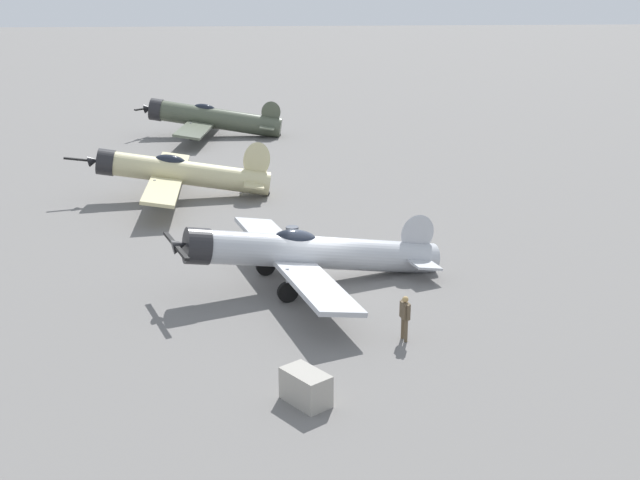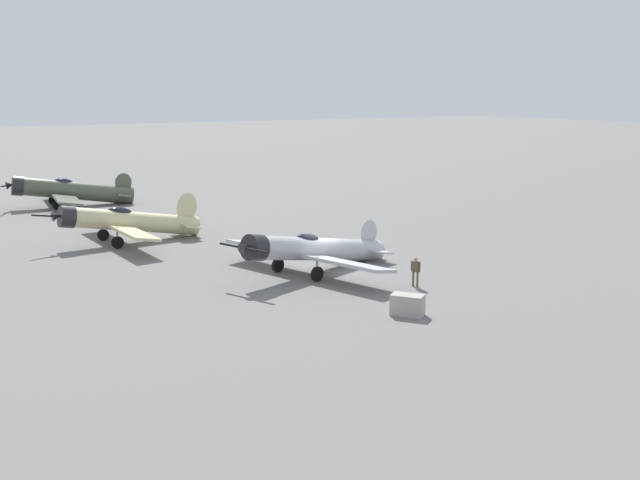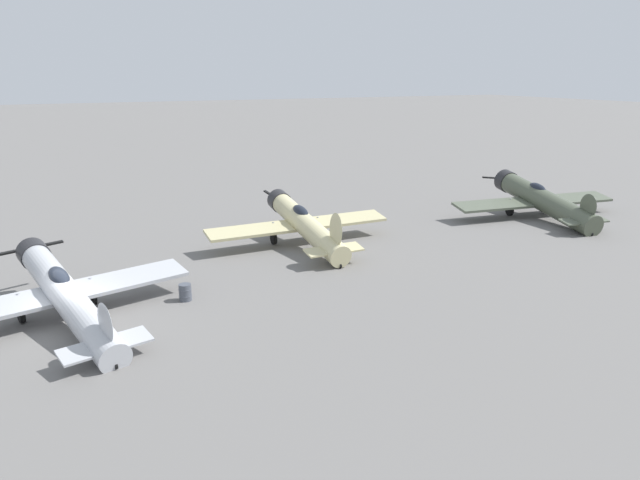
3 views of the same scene
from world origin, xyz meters
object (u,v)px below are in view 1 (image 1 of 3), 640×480
ground_crew_mechanic (405,314)px  airplane_foreground (307,253)px  airplane_far_line (211,118)px  equipment_crate (306,387)px  fuel_drum (292,235)px  airplane_mid_apron (178,172)px

ground_crew_mechanic → airplane_foreground: bearing=-75.1°
airplane_far_line → ground_crew_mechanic: 39.42m
airplane_foreground → equipment_crate: size_ratio=6.98×
equipment_crate → ground_crew_mechanic: bearing=47.4°
fuel_drum → airplane_mid_apron: bearing=123.5°
airplane_mid_apron → ground_crew_mechanic: bearing=114.4°
equipment_crate → airplane_foreground: bearing=85.6°
ground_crew_mechanic → fuel_drum: 11.27m
airplane_mid_apron → equipment_crate: (5.44, -23.55, -0.98)m
airplane_far_line → ground_crew_mechanic: (8.06, -38.58, -0.44)m
fuel_drum → ground_crew_mechanic: bearing=-73.5°
airplane_mid_apron → airplane_far_line: airplane_mid_apron is taller
airplane_far_line → airplane_foreground: bearing=106.1°
airplane_foreground → airplane_far_line: bearing=-95.4°
equipment_crate → airplane_mid_apron: bearing=103.0°
airplane_far_line → ground_crew_mechanic: airplane_far_line is taller
airplane_foreground → equipment_crate: 9.54m
airplane_far_line → fuel_drum: airplane_far_line is taller
airplane_mid_apron → airplane_far_line: size_ratio=0.90×
airplane_foreground → airplane_far_line: airplane_far_line is taller
airplane_foreground → equipment_crate: airplane_foreground is taller
airplane_foreground → airplane_mid_apron: 15.38m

